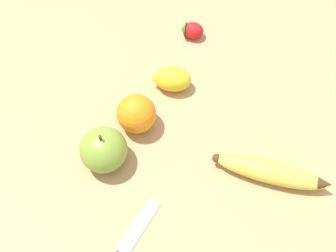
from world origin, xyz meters
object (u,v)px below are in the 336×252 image
at_px(apple, 104,150).
at_px(paring_knife, 123,251).
at_px(banana, 271,172).
at_px(strawberry, 192,30).
at_px(lemon, 173,79).
at_px(orange, 136,114).

bearing_deg(apple, paring_knife, -47.02).
height_order(banana, strawberry, banana).
distance_m(strawberry, lemon, 0.13).
bearing_deg(banana, orange, 171.43).
bearing_deg(orange, paring_knife, -63.96).
relative_size(orange, lemon, 0.85).
height_order(orange, strawberry, orange).
relative_size(strawberry, lemon, 0.65).
height_order(apple, paring_knife, apple).
relative_size(apple, lemon, 1.05).
height_order(banana, lemon, lemon).
bearing_deg(paring_knife, lemon, 106.62).
relative_size(orange, apple, 0.82).
bearing_deg(apple, orange, 83.19).
bearing_deg(strawberry, orange, 75.11).
bearing_deg(paring_knife, strawberry, 105.74).
relative_size(banana, orange, 2.86).
distance_m(banana, paring_knife, 0.28).
bearing_deg(lemon, apple, -97.45).
bearing_deg(lemon, strawberry, 102.57).
distance_m(strawberry, apple, 0.32).
distance_m(orange, lemon, 0.11).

